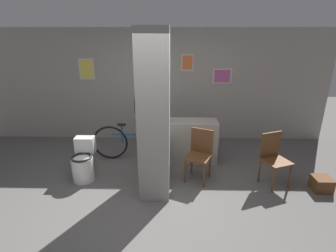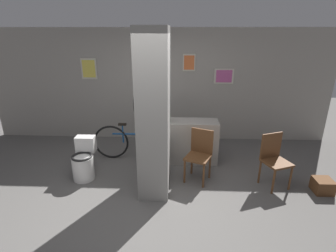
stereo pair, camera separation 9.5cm
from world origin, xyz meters
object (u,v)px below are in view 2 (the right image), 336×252
Objects in this scene: chair_by_doorway at (274,158)px; bicycle at (136,142)px; toilet at (84,162)px; bottle_tall at (168,117)px; chair_near_pillar at (199,153)px.

chair_by_doorway is 0.53× the size of bicycle.
bottle_tall is (1.49, 0.64, 0.65)m from toilet.
chair_by_doorway is at bearing -1.46° from toilet.
chair_near_pillar is at bearing 151.89° from chair_by_doorway.
bottle_tall is at bearing 23.26° from toilet.
chair_near_pillar is 3.51× the size of bottle_tall.
chair_by_doorway reaches higher than toilet.
bottle_tall is at bearing -11.90° from bicycle.
chair_by_doorway is 2.65m from bicycle.
bicycle is 0.90m from bottle_tall.
toilet is 3.32m from chair_by_doorway.
chair_by_doorway is at bearing -21.63° from bottle_tall.
toilet is at bearing -156.74° from bottle_tall.
bicycle is (0.82, 0.78, 0.06)m from toilet.
chair_by_doorway is at bearing 17.20° from chair_near_pillar.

